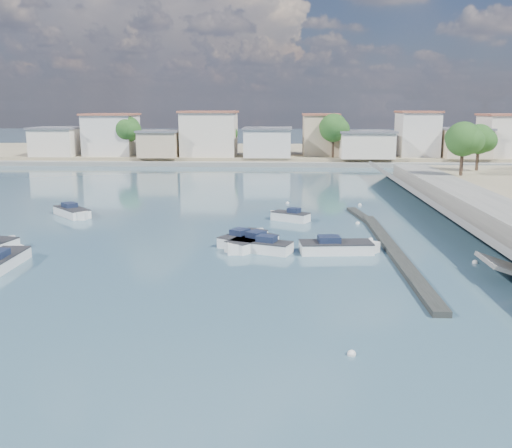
{
  "coord_description": "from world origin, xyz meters",
  "views": [
    {
      "loc": [
        -1.33,
        -31.03,
        10.7
      ],
      "look_at": [
        -3.33,
        13.6,
        1.4
      ],
      "focal_mm": 40.0,
      "sensor_mm": 36.0,
      "label": 1
    }
  ],
  "objects_px": {
    "motorboat_d": "(250,244)",
    "motorboat_f": "(289,217)",
    "motorboat_a": "(3,260)",
    "motorboat_g": "(73,213)",
    "motorboat_c": "(258,246)",
    "motorboat_b": "(245,239)",
    "motorboat_h": "(340,248)"
  },
  "relations": [
    {
      "from": "motorboat_a",
      "to": "motorboat_b",
      "type": "distance_m",
      "value": 17.6
    },
    {
      "from": "motorboat_d",
      "to": "motorboat_f",
      "type": "distance_m",
      "value": 11.54
    },
    {
      "from": "motorboat_f",
      "to": "motorboat_g",
      "type": "distance_m",
      "value": 21.23
    },
    {
      "from": "motorboat_d",
      "to": "motorboat_h",
      "type": "height_order",
      "value": "same"
    },
    {
      "from": "motorboat_a",
      "to": "motorboat_d",
      "type": "relative_size",
      "value": 1.27
    },
    {
      "from": "motorboat_a",
      "to": "motorboat_f",
      "type": "bearing_deg",
      "value": 39.97
    },
    {
      "from": "motorboat_d",
      "to": "motorboat_h",
      "type": "relative_size",
      "value": 0.76
    },
    {
      "from": "motorboat_c",
      "to": "motorboat_g",
      "type": "bearing_deg",
      "value": 145.5
    },
    {
      "from": "motorboat_b",
      "to": "motorboat_g",
      "type": "distance_m",
      "value": 20.45
    },
    {
      "from": "motorboat_f",
      "to": "motorboat_g",
      "type": "height_order",
      "value": "same"
    },
    {
      "from": "motorboat_b",
      "to": "motorboat_g",
      "type": "height_order",
      "value": "same"
    },
    {
      "from": "motorboat_f",
      "to": "motorboat_g",
      "type": "relative_size",
      "value": 0.79
    },
    {
      "from": "motorboat_b",
      "to": "motorboat_d",
      "type": "bearing_deg",
      "value": -74.64
    },
    {
      "from": "motorboat_a",
      "to": "motorboat_c",
      "type": "distance_m",
      "value": 17.82
    },
    {
      "from": "motorboat_a",
      "to": "motorboat_g",
      "type": "relative_size",
      "value": 1.2
    },
    {
      "from": "motorboat_a",
      "to": "motorboat_d",
      "type": "xyz_separation_m",
      "value": [
        16.57,
        5.31,
        -0.0
      ]
    },
    {
      "from": "motorboat_g",
      "to": "motorboat_a",
      "type": "bearing_deg",
      "value": -84.87
    },
    {
      "from": "motorboat_c",
      "to": "motorboat_d",
      "type": "distance_m",
      "value": 0.89
    },
    {
      "from": "motorboat_a",
      "to": "motorboat_g",
      "type": "xyz_separation_m",
      "value": [
        -1.58,
        17.58,
        0.0
      ]
    },
    {
      "from": "motorboat_d",
      "to": "motorboat_g",
      "type": "bearing_deg",
      "value": 145.93
    },
    {
      "from": "motorboat_a",
      "to": "motorboat_f",
      "type": "distance_m",
      "value": 25.6
    },
    {
      "from": "motorboat_d",
      "to": "motorboat_f",
      "type": "bearing_deg",
      "value": 74.7
    },
    {
      "from": "motorboat_b",
      "to": "motorboat_c",
      "type": "bearing_deg",
      "value": -65.71
    },
    {
      "from": "motorboat_f",
      "to": "motorboat_c",
      "type": "bearing_deg",
      "value": -101.64
    },
    {
      "from": "motorboat_a",
      "to": "motorboat_c",
      "type": "xyz_separation_m",
      "value": [
        17.2,
        4.68,
        0.0
      ]
    },
    {
      "from": "motorboat_a",
      "to": "motorboat_f",
      "type": "xyz_separation_m",
      "value": [
        19.62,
        16.44,
        -0.0
      ]
    },
    {
      "from": "motorboat_c",
      "to": "motorboat_f",
      "type": "relative_size",
      "value": 1.32
    },
    {
      "from": "motorboat_c",
      "to": "motorboat_h",
      "type": "xyz_separation_m",
      "value": [
        6.07,
        -0.13,
        -0.0
      ]
    },
    {
      "from": "motorboat_d",
      "to": "motorboat_g",
      "type": "distance_m",
      "value": 21.91
    },
    {
      "from": "motorboat_f",
      "to": "motorboat_b",
      "type": "bearing_deg",
      "value": -111.16
    },
    {
      "from": "motorboat_c",
      "to": "motorboat_f",
      "type": "bearing_deg",
      "value": 78.36
    },
    {
      "from": "motorboat_c",
      "to": "motorboat_f",
      "type": "xyz_separation_m",
      "value": [
        2.42,
        11.76,
        -0.0
      ]
    }
  ]
}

